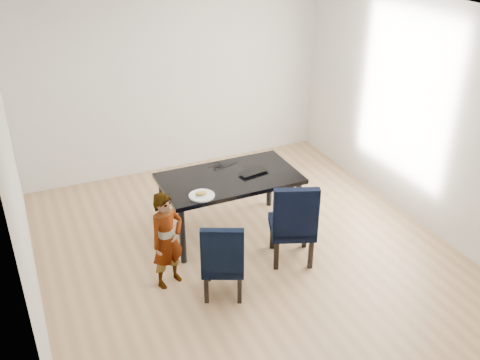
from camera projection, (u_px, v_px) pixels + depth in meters
name	position (u px, v px, depth m)	size (l,w,h in m)	color
floor	(247.00, 253.00, 6.15)	(4.50, 5.00, 0.01)	tan
ceiling	(249.00, 10.00, 4.89)	(4.50, 5.00, 0.01)	white
wall_back	(174.00, 79.00, 7.54)	(4.50, 0.01, 2.70)	silver
wall_front	(408.00, 288.00, 3.50)	(4.50, 0.01, 2.70)	beige
wall_left	(16.00, 188.00, 4.71)	(0.01, 5.00, 2.70)	silver
wall_right	(420.00, 114.00, 6.33)	(0.01, 5.00, 2.70)	white
dining_table	(230.00, 204.00, 6.38)	(1.60, 0.90, 0.75)	black
chair_left	(223.00, 257.00, 5.35)	(0.42, 0.44, 0.87)	black
chair_right	(292.00, 220.00, 5.84)	(0.48, 0.50, 0.99)	black
child	(167.00, 240.00, 5.43)	(0.39, 0.26, 1.07)	orange
plate	(202.00, 196.00, 5.79)	(0.28, 0.28, 0.02)	silver
sandwich	(201.00, 193.00, 5.77)	(0.13, 0.06, 0.05)	#A58A3B
laptop	(251.00, 171.00, 6.31)	(0.36, 0.23, 0.03)	black
cable_tangle	(219.00, 168.00, 6.39)	(0.13, 0.13, 0.01)	black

